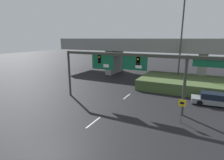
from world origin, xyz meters
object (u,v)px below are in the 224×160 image
Objects in this scene: highway_light_pole_near at (181,37)px; parked_sedan_near_right at (213,99)px; signal_gantry at (128,63)px; speed_limit_sign at (182,107)px.

highway_light_pole_near reaches higher than parked_sedan_near_right.
parked_sedan_near_right is (8.75, 4.57, -4.21)m from signal_gantry.
highway_light_pole_near reaches higher than signal_gantry.
signal_gantry is at bearing 163.19° from speed_limit_sign.
parked_sedan_near_right is at bearing -58.82° from highway_light_pole_near.
signal_gantry is 7.03m from speed_limit_sign.
parked_sedan_near_right is at bearing 65.81° from speed_limit_sign.
speed_limit_sign is 0.47× the size of parked_sedan_near_right.
signal_gantry is at bearing -156.14° from parked_sedan_near_right.
signal_gantry reaches higher than speed_limit_sign.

